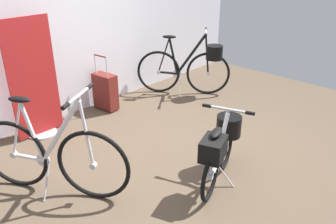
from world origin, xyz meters
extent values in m
plane|color=brown|center=(0.00, 0.00, 0.00)|extent=(6.84, 6.84, 0.00)
cube|color=silver|center=(0.00, 1.98, 1.42)|extent=(6.84, 0.10, 2.85)
cylinder|color=#B7B7BC|center=(-0.75, 1.66, 0.01)|extent=(0.36, 0.36, 0.02)
cube|color=#A51E1E|center=(-0.75, 1.66, 0.75)|extent=(0.60, 0.02, 1.46)
torus|color=black|center=(0.23, -0.49, 0.24)|extent=(0.47, 0.20, 0.48)
cylinder|color=#B7B7BC|center=(0.23, -0.49, 0.24)|extent=(0.07, 0.07, 0.06)
torus|color=black|center=(-0.29, -0.68, 0.24)|extent=(0.47, 0.20, 0.48)
cylinder|color=#B7B7BC|center=(-0.29, -0.68, 0.24)|extent=(0.07, 0.07, 0.06)
cylinder|color=silver|center=(-0.19, -0.64, 0.23)|extent=(0.21, 0.10, 0.05)
cylinder|color=silver|center=(0.05, -0.56, 0.45)|extent=(0.33, 0.15, 0.47)
cylinder|color=silver|center=(-0.13, -0.62, 0.43)|extent=(0.13, 0.08, 0.40)
cylinder|color=silver|center=(-0.19, -0.64, 0.23)|extent=(0.21, 0.09, 0.04)
cylinder|color=silver|center=(0.21, -0.50, 0.46)|extent=(0.08, 0.05, 0.44)
cylinder|color=silver|center=(-0.23, -0.66, 0.43)|extent=(0.14, 0.07, 0.39)
ellipsoid|color=black|center=(-0.18, -0.63, 0.65)|extent=(0.24, 0.16, 0.05)
cylinder|color=#B7B7BC|center=(0.19, -0.51, 0.69)|extent=(0.03, 0.03, 0.04)
cylinder|color=#B7B7BC|center=(0.19, -0.51, 0.71)|extent=(0.17, 0.42, 0.03)
cylinder|color=black|center=(0.26, -0.71, 0.71)|extent=(0.06, 0.10, 0.04)
cylinder|color=black|center=(0.12, -0.30, 0.71)|extent=(0.06, 0.10, 0.04)
cylinder|color=#B7B7BC|center=(-0.09, -0.61, 0.23)|extent=(0.14, 0.06, 0.14)
cylinder|color=#B7B7BC|center=(-0.03, -0.68, 0.11)|extent=(0.08, 0.19, 0.23)
cylinder|color=black|center=(0.28, -0.47, 0.48)|extent=(0.33, 0.33, 0.22)
cube|color=black|center=(-0.25, -0.66, 0.52)|extent=(0.33, 0.28, 0.20)
torus|color=black|center=(1.80, 0.95, 0.35)|extent=(0.46, 0.58, 0.70)
cylinder|color=#B7B7BC|center=(1.80, 0.95, 0.35)|extent=(0.08, 0.08, 0.06)
torus|color=black|center=(1.31, 1.58, 0.35)|extent=(0.46, 0.58, 0.70)
cylinder|color=#B7B7BC|center=(1.31, 1.58, 0.35)|extent=(0.08, 0.08, 0.06)
cylinder|color=black|center=(1.40, 1.46, 0.34)|extent=(0.22, 0.27, 0.05)
cylinder|color=black|center=(1.63, 1.17, 0.65)|extent=(0.32, 0.40, 0.67)
cylinder|color=black|center=(1.45, 1.39, 0.62)|extent=(0.13, 0.15, 0.58)
cylinder|color=black|center=(1.40, 1.46, 0.34)|extent=(0.21, 0.26, 0.04)
cylinder|color=black|center=(1.78, 0.97, 0.66)|extent=(0.08, 0.09, 0.63)
cylinder|color=black|center=(1.36, 1.51, 0.63)|extent=(0.14, 0.17, 0.57)
ellipsoid|color=black|center=(1.42, 1.44, 0.93)|extent=(0.21, 0.23, 0.05)
cylinder|color=#B7B7BC|center=(1.76, 1.00, 1.00)|extent=(0.03, 0.03, 0.04)
cylinder|color=#B7B7BC|center=(1.76, 1.00, 1.02)|extent=(0.36, 0.29, 0.03)
cylinder|color=black|center=(1.58, 0.86, 1.02)|extent=(0.09, 0.08, 0.04)
cylinder|color=black|center=(1.93, 1.13, 1.02)|extent=(0.09, 0.08, 0.04)
cylinder|color=#B7B7BC|center=(1.49, 1.34, 0.33)|extent=(0.10, 0.12, 0.14)
cylinder|color=#B7B7BC|center=(1.46, 1.24, 0.16)|extent=(0.16, 0.13, 0.32)
cylinder|color=black|center=(1.85, 0.88, 0.70)|extent=(0.36, 0.36, 0.22)
torus|color=black|center=(-1.03, 0.11, 0.36)|extent=(0.39, 0.64, 0.72)
cylinder|color=#B7B7BC|center=(-1.03, 0.11, 0.36)|extent=(0.07, 0.08, 0.06)
torus|color=black|center=(-1.44, 0.83, 0.36)|extent=(0.39, 0.64, 0.72)
cylinder|color=#B7B7BC|center=(-1.44, 0.83, 0.36)|extent=(0.07, 0.08, 0.06)
cylinder|color=silver|center=(-1.36, 0.69, 0.35)|extent=(0.19, 0.29, 0.05)
cylinder|color=silver|center=(-1.17, 0.36, 0.67)|extent=(0.28, 0.44, 0.69)
cylinder|color=silver|center=(-1.31, 0.61, 0.64)|extent=(0.11, 0.16, 0.60)
cylinder|color=silver|center=(-1.36, 0.69, 0.35)|extent=(0.18, 0.29, 0.04)
cylinder|color=silver|center=(-1.04, 0.14, 0.68)|extent=(0.07, 0.10, 0.65)
cylinder|color=silver|center=(-1.39, 0.75, 0.65)|extent=(0.12, 0.19, 0.58)
ellipsoid|color=black|center=(-1.35, 0.67, 0.95)|extent=(0.19, 0.24, 0.05)
cylinder|color=#B7B7BC|center=(-1.06, 0.17, 1.03)|extent=(0.03, 0.03, 0.04)
cylinder|color=#B7B7BC|center=(-1.06, 0.17, 1.05)|extent=(0.39, 0.24, 0.03)
cylinder|color=black|center=(-1.25, 0.06, 1.05)|extent=(0.10, 0.08, 0.04)
cylinder|color=black|center=(-0.87, 0.28, 1.05)|extent=(0.10, 0.08, 0.04)
cylinder|color=#B7B7BC|center=(-1.28, 0.55, 0.34)|extent=(0.08, 0.13, 0.14)
cylinder|color=#B7B7BC|center=(-1.33, 0.46, 0.16)|extent=(0.18, 0.11, 0.33)
cube|color=maroon|center=(0.29, 1.67, 0.28)|extent=(0.22, 0.38, 0.52)
cylinder|color=#B7B7BC|center=(0.26, 1.55, 0.68)|extent=(0.02, 0.02, 0.28)
cylinder|color=#B7B7BC|center=(0.24, 1.78, 0.68)|extent=(0.02, 0.02, 0.28)
cylinder|color=maroon|center=(0.25, 1.67, 0.82)|extent=(0.04, 0.23, 0.02)
cylinder|color=black|center=(0.36, 1.55, 0.02)|extent=(0.04, 0.02, 0.04)
cylinder|color=black|center=(0.33, 1.80, 0.02)|extent=(0.04, 0.02, 0.04)
camera|label=1|loc=(-2.48, -2.20, 2.14)|focal=36.82mm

